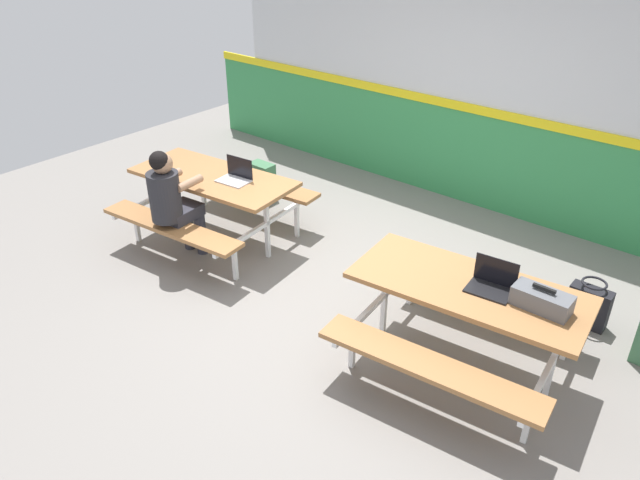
{
  "coord_description": "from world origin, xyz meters",
  "views": [
    {
      "loc": [
        3.0,
        -3.68,
        3.24
      ],
      "look_at": [
        0.0,
        -0.08,
        0.55
      ],
      "focal_mm": 33.92,
      "sensor_mm": 36.0,
      "label": 1
    }
  ],
  "objects_px": {
    "laptop_silver": "(236,176)",
    "picnic_table_right": "(466,304)",
    "toolbox_grey": "(542,300)",
    "tote_bag_bright": "(588,305)",
    "picnic_table_left": "(214,190)",
    "backpack_dark": "(263,181)",
    "laptop_dark": "(492,284)",
    "student_nearer": "(171,198)"
  },
  "relations": [
    {
      "from": "toolbox_grey",
      "to": "tote_bag_bright",
      "type": "distance_m",
      "value": 1.26
    },
    {
      "from": "student_nearer",
      "to": "backpack_dark",
      "type": "bearing_deg",
      "value": 103.53
    },
    {
      "from": "laptop_silver",
      "to": "picnic_table_right",
      "type": "bearing_deg",
      "value": -4.13
    },
    {
      "from": "toolbox_grey",
      "to": "picnic_table_left",
      "type": "bearing_deg",
      "value": 178.83
    },
    {
      "from": "picnic_table_right",
      "to": "laptop_dark",
      "type": "distance_m",
      "value": 0.26
    },
    {
      "from": "backpack_dark",
      "to": "student_nearer",
      "type": "bearing_deg",
      "value": -76.47
    },
    {
      "from": "toolbox_grey",
      "to": "backpack_dark",
      "type": "bearing_deg",
      "value": 163.65
    },
    {
      "from": "picnic_table_right",
      "to": "toolbox_grey",
      "type": "height_order",
      "value": "toolbox_grey"
    },
    {
      "from": "picnic_table_left",
      "to": "tote_bag_bright",
      "type": "relative_size",
      "value": 4.17
    },
    {
      "from": "laptop_silver",
      "to": "toolbox_grey",
      "type": "bearing_deg",
      "value": -2.48
    },
    {
      "from": "toolbox_grey",
      "to": "tote_bag_bright",
      "type": "bearing_deg",
      "value": 85.66
    },
    {
      "from": "tote_bag_bright",
      "to": "backpack_dark",
      "type": "bearing_deg",
      "value": 179.53
    },
    {
      "from": "laptop_dark",
      "to": "laptop_silver",
      "type": "bearing_deg",
      "value": 177.15
    },
    {
      "from": "laptop_silver",
      "to": "tote_bag_bright",
      "type": "xyz_separation_m",
      "value": [
        3.29,
        0.95,
        -0.59
      ]
    },
    {
      "from": "student_nearer",
      "to": "toolbox_grey",
      "type": "relative_size",
      "value": 3.02
    },
    {
      "from": "toolbox_grey",
      "to": "laptop_dark",
      "type": "bearing_deg",
      "value": -179.65
    },
    {
      "from": "picnic_table_right",
      "to": "backpack_dark",
      "type": "distance_m",
      "value": 3.54
    },
    {
      "from": "student_nearer",
      "to": "laptop_dark",
      "type": "relative_size",
      "value": 3.53
    },
    {
      "from": "picnic_table_left",
      "to": "toolbox_grey",
      "type": "relative_size",
      "value": 4.49
    },
    {
      "from": "picnic_table_right",
      "to": "toolbox_grey",
      "type": "relative_size",
      "value": 4.49
    },
    {
      "from": "picnic_table_left",
      "to": "student_nearer",
      "type": "bearing_deg",
      "value": -86.32
    },
    {
      "from": "picnic_table_left",
      "to": "backpack_dark",
      "type": "distance_m",
      "value": 1.17
    },
    {
      "from": "laptop_dark",
      "to": "toolbox_grey",
      "type": "relative_size",
      "value": 0.85
    },
    {
      "from": "laptop_silver",
      "to": "backpack_dark",
      "type": "height_order",
      "value": "laptop_silver"
    },
    {
      "from": "picnic_table_right",
      "to": "picnic_table_left",
      "type": "bearing_deg",
      "value": 177.55
    },
    {
      "from": "backpack_dark",
      "to": "tote_bag_bright",
      "type": "relative_size",
      "value": 1.02
    },
    {
      "from": "tote_bag_bright",
      "to": "laptop_dark",
      "type": "bearing_deg",
      "value": -112.45
    },
    {
      "from": "laptop_dark",
      "to": "backpack_dark",
      "type": "xyz_separation_m",
      "value": [
        -3.46,
        1.13,
        -0.57
      ]
    },
    {
      "from": "laptop_silver",
      "to": "tote_bag_bright",
      "type": "bearing_deg",
      "value": 16.17
    },
    {
      "from": "picnic_table_right",
      "to": "laptop_dark",
      "type": "xyz_separation_m",
      "value": [
        0.14,
        0.05,
        0.21
      ]
    },
    {
      "from": "picnic_table_left",
      "to": "tote_bag_bright",
      "type": "height_order",
      "value": "picnic_table_left"
    },
    {
      "from": "picnic_table_left",
      "to": "laptop_dark",
      "type": "bearing_deg",
      "value": -1.36
    },
    {
      "from": "picnic_table_left",
      "to": "student_nearer",
      "type": "relative_size",
      "value": 1.49
    },
    {
      "from": "backpack_dark",
      "to": "tote_bag_bright",
      "type": "bearing_deg",
      "value": -0.47
    },
    {
      "from": "laptop_silver",
      "to": "toolbox_grey",
      "type": "distance_m",
      "value": 3.21
    },
    {
      "from": "picnic_table_right",
      "to": "laptop_dark",
      "type": "bearing_deg",
      "value": 20.25
    },
    {
      "from": "laptop_silver",
      "to": "tote_bag_bright",
      "type": "distance_m",
      "value": 3.47
    },
    {
      "from": "student_nearer",
      "to": "laptop_silver",
      "type": "height_order",
      "value": "student_nearer"
    },
    {
      "from": "picnic_table_right",
      "to": "laptop_silver",
      "type": "bearing_deg",
      "value": 175.87
    },
    {
      "from": "laptop_silver",
      "to": "student_nearer",
      "type": "bearing_deg",
      "value": -110.96
    },
    {
      "from": "picnic_table_left",
      "to": "backpack_dark",
      "type": "relative_size",
      "value": 4.08
    },
    {
      "from": "picnic_table_left",
      "to": "laptop_dark",
      "type": "distance_m",
      "value": 3.12
    }
  ]
}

